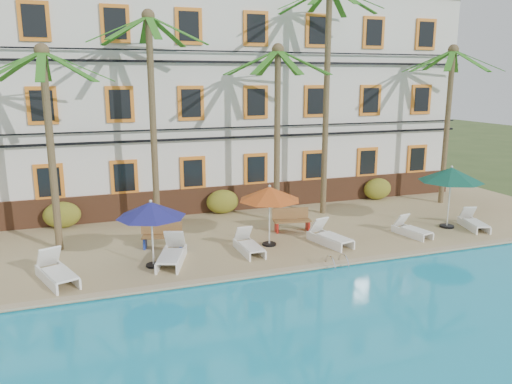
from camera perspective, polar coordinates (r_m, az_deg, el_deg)
name	(u,v)px	position (r m, az deg, el deg)	size (l,w,h in m)	color
ground	(282,268)	(17.20, 2.95, -8.66)	(100.00, 100.00, 0.00)	#384C23
pool_deck	(238,225)	(21.61, -2.07, -3.76)	(30.00, 12.00, 0.25)	tan
swimming_pool	(407,379)	(11.68, 16.88, -19.80)	(26.00, 12.00, 0.20)	#1A9CC5
pool_coping	(292,269)	(16.32, 4.17, -8.82)	(30.00, 0.35, 0.06)	tan
hotel_building	(208,97)	(25.53, -5.56, 10.71)	(25.40, 6.44, 10.22)	silver
palm_a	(48,119)	(18.62, -22.68, 7.72)	(4.59, 4.59, 7.20)	brown
palm_b	(152,93)	(20.01, -11.84, 11.00)	(4.59, 4.59, 8.59)	brown
palm_c	(277,108)	(20.99, 2.46, 9.54)	(4.59, 4.59, 7.45)	brown
palm_d	(327,72)	(22.43, 8.13, 13.42)	(4.59, 4.59, 10.07)	brown
palm_e	(449,102)	(25.92, 21.19, 9.54)	(4.59, 4.59, 7.61)	brown
shrub_left	(62,215)	(22.11, -21.29, -2.46)	(1.50, 0.90, 1.10)	#2D5117
shrub_mid	(223,202)	(22.85, -3.84, -1.11)	(1.50, 0.90, 1.10)	#2D5117
shrub_right	(377,189)	(26.19, 13.71, 0.35)	(1.50, 0.90, 1.10)	#2D5117
umbrella_blue	(151,210)	(16.39, -11.91, -2.01)	(2.26, 2.26, 2.26)	black
umbrella_red	(270,194)	(18.12, 1.56, -0.22)	(2.29, 2.29, 2.30)	black
umbrella_green	(451,175)	(21.80, 21.42, 1.84)	(2.61, 2.61, 2.60)	black
lounger_a	(56,272)	(16.50, -21.84, -8.46)	(1.38, 2.17, 0.97)	white
lounger_b	(172,254)	(17.05, -9.60, -6.99)	(1.38, 2.19, 0.98)	white
lounger_c	(249,245)	(17.83, -0.85, -6.06)	(0.69, 1.80, 0.84)	white
lounger_d	(329,236)	(18.89, 8.38, -5.02)	(1.15, 2.04, 0.91)	white
lounger_e	(411,229)	(20.61, 17.34, -4.08)	(0.90, 1.74, 0.78)	white
lounger_f	(473,222)	(22.48, 23.59, -3.17)	(1.08, 1.84, 0.82)	white
bench_left	(163,235)	(18.59, -10.58, -4.84)	(1.57, 0.87, 0.93)	olive
bench_right	(292,219)	(20.29, 4.12, -3.15)	(1.56, 0.71, 0.93)	olive
pool_ladder	(337,266)	(16.90, 9.23, -8.30)	(0.54, 0.74, 0.74)	silver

